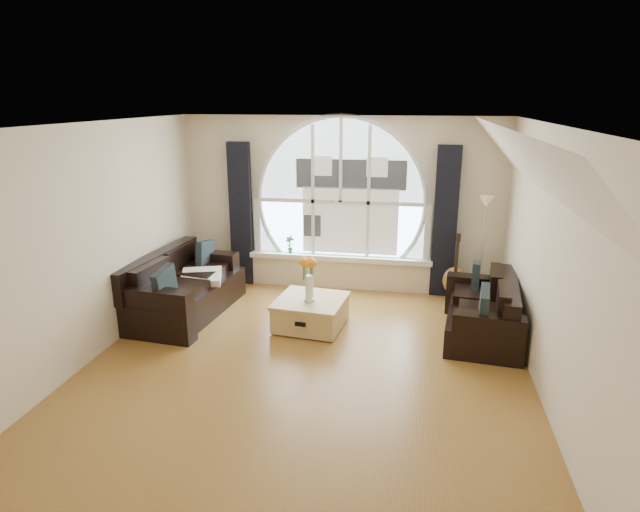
{
  "coord_description": "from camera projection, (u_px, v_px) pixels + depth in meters",
  "views": [
    {
      "loc": [
        1.14,
        -5.42,
        2.96
      ],
      "look_at": [
        0.0,
        0.9,
        1.05
      ],
      "focal_mm": 30.04,
      "sensor_mm": 36.0,
      "label": 1
    }
  ],
  "objects": [
    {
      "name": "curtain_right",
      "position": [
        445.0,
        223.0,
        8.03
      ],
      "size": [
        0.35,
        0.12,
        2.3
      ],
      "primitive_type": "cube",
      "color": "black",
      "rests_on": "ground"
    },
    {
      "name": "arched_window",
      "position": [
        341.0,
        187.0,
        8.25
      ],
      "size": [
        2.6,
        0.06,
        2.15
      ],
      "primitive_type": "cube",
      "color": "silver",
      "rests_on": "wall_back"
    },
    {
      "name": "vase_flowers",
      "position": [
        309.0,
        273.0,
        6.92
      ],
      "size": [
        0.24,
        0.24,
        0.7
      ],
      "primitive_type": "cube",
      "color": "white",
      "rests_on": "coffee_chest"
    },
    {
      "name": "ceiling",
      "position": [
        304.0,
        124.0,
        5.38
      ],
      "size": [
        5.0,
        5.5,
        0.01
      ],
      "primitive_type": "cube",
      "color": "silver",
      "rests_on": "ground"
    },
    {
      "name": "floor_lamp",
      "position": [
        482.0,
        250.0,
        7.88
      ],
      "size": [
        0.24,
        0.24,
        1.6
      ],
      "primitive_type": "cube",
      "color": "#B2B2B2",
      "rests_on": "ground"
    },
    {
      "name": "potted_plant",
      "position": [
        290.0,
        244.0,
        8.59
      ],
      "size": [
        0.17,
        0.14,
        0.28
      ],
      "primitive_type": "imported",
      "rotation": [
        0.0,
        0.0,
        -0.35
      ],
      "color": "#1E6023",
      "rests_on": "window_sill"
    },
    {
      "name": "attic_slope",
      "position": [
        530.0,
        164.0,
        5.11
      ],
      "size": [
        0.92,
        5.5,
        0.72
      ],
      "primitive_type": "cube",
      "color": "silver",
      "rests_on": "ground"
    },
    {
      "name": "wall_front",
      "position": [
        211.0,
        380.0,
        3.17
      ],
      "size": [
        5.0,
        0.01,
        2.7
      ],
      "primitive_type": "cube",
      "color": "beige",
      "rests_on": "ground"
    },
    {
      "name": "window_sill",
      "position": [
        339.0,
        258.0,
        8.51
      ],
      "size": [
        2.9,
        0.22,
        0.08
      ],
      "primitive_type": "cube",
      "color": "white",
      "rests_on": "wall_back"
    },
    {
      "name": "wall_left",
      "position": [
        94.0,
        242.0,
        6.19
      ],
      "size": [
        0.01,
        5.5,
        2.7
      ],
      "primitive_type": "cube",
      "color": "beige",
      "rests_on": "ground"
    },
    {
      "name": "guitar",
      "position": [
        456.0,
        266.0,
        8.01
      ],
      "size": [
        0.38,
        0.27,
        1.06
      ],
      "primitive_type": "cube",
      "rotation": [
        0.0,
        0.0,
        -0.1
      ],
      "color": "brown",
      "rests_on": "ground"
    },
    {
      "name": "ground",
      "position": [
        306.0,
        365.0,
        6.15
      ],
      "size": [
        5.0,
        5.5,
        0.01
      ],
      "primitive_type": "cube",
      "color": "brown",
      "rests_on": "ground"
    },
    {
      "name": "wall_right",
      "position": [
        550.0,
        265.0,
        5.34
      ],
      "size": [
        0.01,
        5.5,
        2.7
      ],
      "primitive_type": "cube",
      "color": "beige",
      "rests_on": "ground"
    },
    {
      "name": "wall_back",
      "position": [
        341.0,
        204.0,
        8.36
      ],
      "size": [
        5.0,
        0.01,
        2.7
      ],
      "primitive_type": "cube",
      "color": "beige",
      "rests_on": "ground"
    },
    {
      "name": "sofa_left",
      "position": [
        185.0,
        287.0,
        7.52
      ],
      "size": [
        1.17,
        2.05,
        0.87
      ],
      "primitive_type": "cube",
      "rotation": [
        0.0,
        0.0,
        -0.1
      ],
      "color": "black",
      "rests_on": "ground"
    },
    {
      "name": "sofa_right",
      "position": [
        482.0,
        306.0,
        6.83
      ],
      "size": [
        1.0,
        1.73,
        0.73
      ],
      "primitive_type": "cube",
      "rotation": [
        0.0,
        0.0,
        -0.11
      ],
      "color": "black",
      "rests_on": "ground"
    },
    {
      "name": "throw_blanket",
      "position": [
        201.0,
        277.0,
        7.62
      ],
      "size": [
        0.69,
        0.69,
        0.1
      ],
      "primitive_type": "cube",
      "rotation": [
        0.0,
        0.0,
        0.31
      ],
      "color": "silver",
      "rests_on": "sofa_left"
    },
    {
      "name": "neighbor_house",
      "position": [
        350.0,
        196.0,
        8.25
      ],
      "size": [
        1.7,
        0.02,
        1.5
      ],
      "primitive_type": "cube",
      "color": "silver",
      "rests_on": "wall_back"
    },
    {
      "name": "window_frame",
      "position": [
        341.0,
        188.0,
        8.22
      ],
      "size": [
        2.76,
        0.08,
        2.15
      ],
      "primitive_type": "cube",
      "color": "white",
      "rests_on": "wall_back"
    },
    {
      "name": "curtain_left",
      "position": [
        241.0,
        215.0,
        8.57
      ],
      "size": [
        0.35,
        0.12,
        2.3
      ],
      "primitive_type": "cube",
      "color": "black",
      "rests_on": "ground"
    },
    {
      "name": "coffee_chest",
      "position": [
        311.0,
        311.0,
        7.13
      ],
      "size": [
        0.98,
        0.98,
        0.43
      ],
      "primitive_type": "cube",
      "rotation": [
        0.0,
        0.0,
        -0.11
      ],
      "color": "tan",
      "rests_on": "ground"
    }
  ]
}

